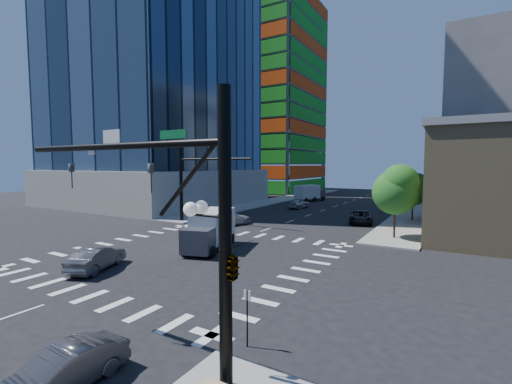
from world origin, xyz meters
The scene contains 18 objects.
ground centered at (0.00, 0.00, 0.00)m, with size 160.00×160.00×0.00m, color black.
road_markings centered at (0.00, 0.00, 0.01)m, with size 20.00×20.00×0.01m, color silver.
sidewalk_ne centered at (12.50, 40.00, 0.07)m, with size 5.00×60.00×0.15m, color gray.
sidewalk_nw centered at (-12.50, 40.00, 0.07)m, with size 5.00×60.00×0.15m, color gray.
office_tower centered at (-30.00, 25.00, 35.13)m, with size 30.00×30.00×71.00m.
construction_building centered at (-27.41, 61.93, 24.61)m, with size 25.16×34.50×70.60m.
signal_mast_se centered at (10.60, -11.50, 5.01)m, with size 10.51×2.48×9.00m.
signal_mast_nw centered at (-10.00, 11.50, 5.49)m, with size 10.20×0.40×9.00m.
tree_south centered at (12.63, 13.90, 4.69)m, with size 4.16×4.16×6.82m.
tree_north centered at (12.93, 25.90, 3.99)m, with size 3.54×3.52×5.78m.
no_parking_sign centered at (10.70, -9.00, 1.38)m, with size 0.30×0.06×2.20m.
car_nb_right centered at (7.20, -14.00, 0.65)m, with size 1.38×3.95×1.30m, color #434246.
car_nb_far centered at (7.77, 21.16, 0.75)m, with size 2.48×5.38×1.50m, color black.
car_sb_near centered at (-4.91, 12.38, 0.77)m, with size 2.16×5.30×1.54m, color silver.
car_sb_mid centered at (-4.20, 30.50, 0.80)m, with size 1.90×4.72×1.61m, color #ADAEB5.
car_sb_cross centered at (-2.91, -5.88, 0.77)m, with size 1.62×4.65×1.53m, color #46474B.
box_truck_near centered at (0.17, 2.04, 1.38)m, with size 4.13×6.40×3.11m.
box_truck_far centered at (-6.49, 41.46, 1.36)m, with size 4.38×6.37×3.08m.
Camera 1 is at (17.30, -19.59, 6.89)m, focal length 24.00 mm.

